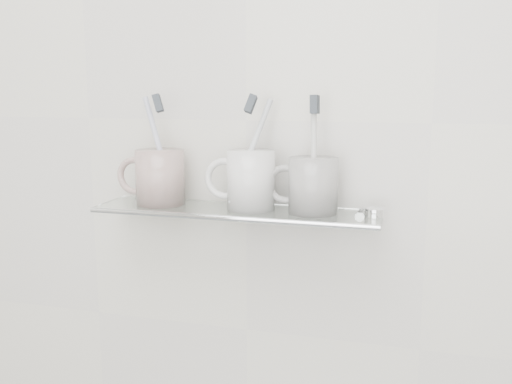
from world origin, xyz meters
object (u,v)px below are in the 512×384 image
(mug_center, at_px, (251,180))
(mug_right, at_px, (313,186))
(mug_left, at_px, (160,177))
(shelf_glass, at_px, (236,211))

(mug_center, xyz_separation_m, mug_right, (0.11, 0.00, -0.00))
(mug_center, bearing_deg, mug_left, -161.14)
(mug_center, bearing_deg, shelf_glass, -149.92)
(mug_center, relative_size, mug_right, 1.10)
(shelf_glass, distance_m, mug_left, 0.15)
(shelf_glass, height_order, mug_center, mug_center)
(mug_center, bearing_deg, mug_right, 18.86)
(shelf_glass, xyz_separation_m, mug_right, (0.13, 0.00, 0.05))
(mug_left, distance_m, mug_right, 0.28)
(shelf_glass, bearing_deg, mug_right, 2.14)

